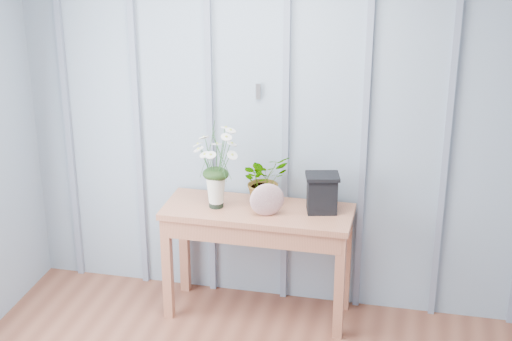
% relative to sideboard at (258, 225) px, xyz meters
% --- Properties ---
extents(room_shell, '(4.00, 4.50, 2.50)m').
position_rel_sideboard_xyz_m(room_shell, '(0.38, -1.08, 1.35)').
color(room_shell, '#91A4B7').
rests_on(room_shell, ground).
extents(sideboard, '(1.20, 0.45, 0.75)m').
position_rel_sideboard_xyz_m(sideboard, '(0.00, 0.00, 0.00)').
color(sideboard, '#A86246').
rests_on(sideboard, ground).
extents(daisy_vase, '(0.41, 0.31, 0.58)m').
position_rel_sideboard_xyz_m(daisy_vase, '(-0.26, -0.02, 0.48)').
color(daisy_vase, black).
rests_on(daisy_vase, sideboard).
extents(spider_plant, '(0.39, 0.39, 0.33)m').
position_rel_sideboard_xyz_m(spider_plant, '(0.02, 0.09, 0.28)').
color(spider_plant, '#183312').
rests_on(spider_plant, sideboard).
extents(felt_disc_vessel, '(0.22, 0.13, 0.21)m').
position_rel_sideboard_xyz_m(felt_disc_vessel, '(0.08, -0.09, 0.22)').
color(felt_disc_vessel, '#8A4258').
rests_on(felt_disc_vessel, sideboard).
extents(carved_box, '(0.24, 0.20, 0.25)m').
position_rel_sideboard_xyz_m(carved_box, '(0.40, 0.05, 0.24)').
color(carved_box, black).
rests_on(carved_box, sideboard).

